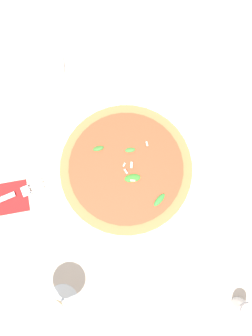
# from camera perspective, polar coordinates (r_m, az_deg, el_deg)

# --- Properties ---
(ground_plane) EXTENTS (6.00, 6.00, 0.00)m
(ground_plane) POSITION_cam_1_polar(r_m,az_deg,el_deg) (0.79, 1.12, -2.65)
(ground_plane) COLOR beige
(pizza_arugula_main) EXTENTS (0.33, 0.33, 0.05)m
(pizza_arugula_main) POSITION_cam_1_polar(r_m,az_deg,el_deg) (0.77, 0.00, -0.17)
(pizza_arugula_main) COLOR white
(pizza_arugula_main) RESTS_ON ground_plane
(wine_glass) EXTENTS (0.08, 0.08, 0.16)m
(wine_glass) POSITION_cam_1_polar(r_m,az_deg,el_deg) (0.70, -12.93, -23.49)
(wine_glass) COLOR white
(wine_glass) RESTS_ON ground_plane
(napkin) EXTENTS (0.12, 0.09, 0.01)m
(napkin) POSITION_cam_1_polar(r_m,az_deg,el_deg) (0.83, -20.58, -5.08)
(napkin) COLOR #B21E1E
(napkin) RESTS_ON ground_plane
(fork) EXTENTS (0.18, 0.08, 0.00)m
(fork) POSITION_cam_1_polar(r_m,az_deg,el_deg) (0.82, -20.27, -4.87)
(fork) COLOR silver
(fork) RESTS_ON ground_plane
(side_plate_white) EXTENTS (0.18, 0.18, 0.02)m
(side_plate_white) POSITION_cam_1_polar(r_m,az_deg,el_deg) (0.90, -16.74, 16.35)
(side_plate_white) COLOR white
(side_plate_white) RESTS_ON ground_plane
(shaker_pepper) EXTENTS (0.03, 0.03, 0.07)m
(shaker_pepper) POSITION_cam_1_polar(r_m,az_deg,el_deg) (0.81, 19.68, -21.89)
(shaker_pepper) COLOR silver
(shaker_pepper) RESTS_ON ground_plane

